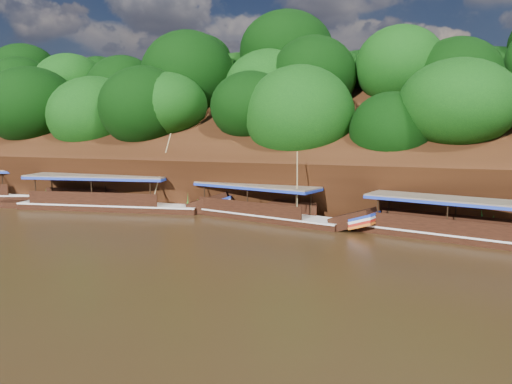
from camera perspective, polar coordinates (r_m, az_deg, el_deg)
ground at (r=24.85m, az=-3.09°, el=-6.69°), size 160.00×160.00×0.00m
riverbank at (r=46.06m, az=8.06°, el=2.19°), size 120.00×30.06×19.40m
boat_0 at (r=28.85m, az=24.16°, el=-4.32°), size 13.90×5.28×5.79m
boat_1 at (r=32.47m, az=1.95°, el=-2.38°), size 13.31×5.15×5.01m
boat_2 at (r=37.84m, az=-15.24°, el=-1.14°), size 16.32×4.73×6.09m
reeds at (r=34.61m, az=-1.49°, el=-1.19°), size 49.42×2.15×2.04m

